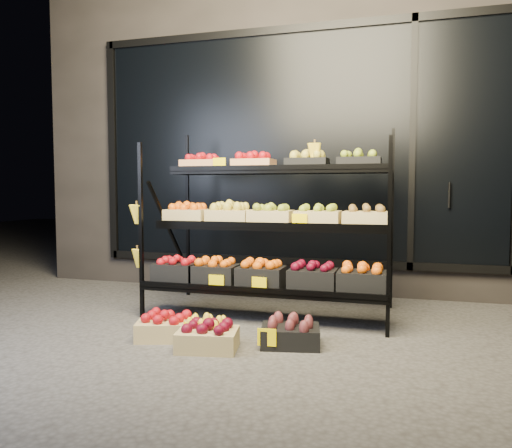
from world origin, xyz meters
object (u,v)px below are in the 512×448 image
(floor_crate_left, at_px, (165,326))
(floor_crate_midright, at_px, (208,336))
(floor_crate_midleft, at_px, (206,332))
(display_rack, at_px, (269,226))

(floor_crate_left, bearing_deg, floor_crate_midright, -37.58)
(floor_crate_midleft, relative_size, floor_crate_midright, 0.75)
(floor_crate_left, bearing_deg, floor_crate_midleft, -19.57)
(display_rack, distance_m, floor_crate_left, 1.28)
(floor_crate_midleft, bearing_deg, display_rack, 77.21)
(floor_crate_left, bearing_deg, display_rack, 42.17)
(floor_crate_midleft, bearing_deg, floor_crate_left, 177.69)
(floor_crate_midright, bearing_deg, floor_crate_left, 149.41)
(floor_crate_midleft, distance_m, floor_crate_midright, 0.15)
(floor_crate_midright, bearing_deg, display_rack, 71.86)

